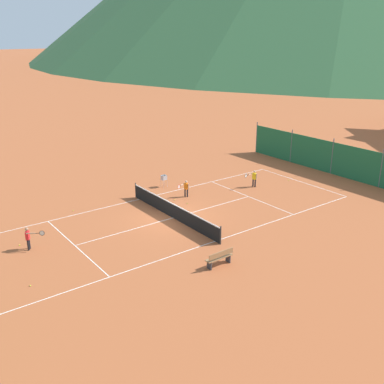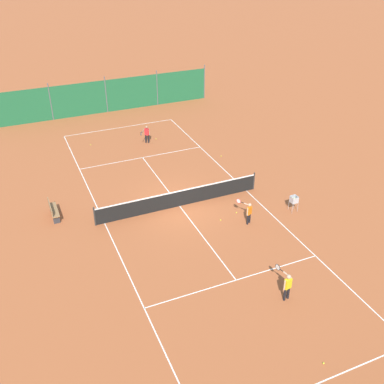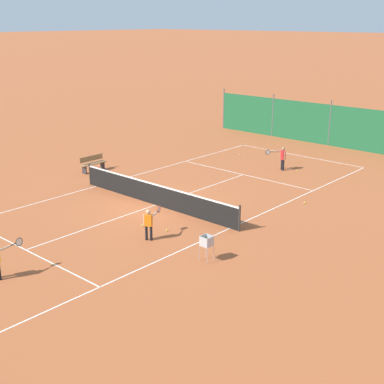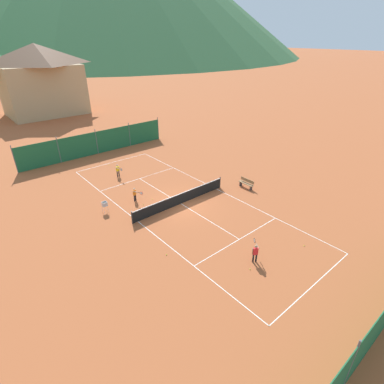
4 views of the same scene
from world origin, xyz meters
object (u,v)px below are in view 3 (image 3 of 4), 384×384
player_far_service (282,157)px  tennis_ball_service_box (167,230)px  ball_hopper (206,243)px  player_far_baseline (149,222)px  tennis_ball_by_net_right (240,154)px  tennis_ball_far_corner (142,225)px  courtside_bench (93,163)px  tennis_ball_alley_left (305,203)px  tennis_net (155,194)px  tennis_ball_near_corner (297,171)px

player_far_service → tennis_ball_service_box: player_far_service is taller
tennis_ball_service_box → ball_hopper: bearing=160.6°
player_far_baseline → tennis_ball_by_net_right: bearing=-67.2°
ball_hopper → tennis_ball_service_box: bearing=-19.4°
player_far_baseline → tennis_ball_far_corner: player_far_baseline is taller
tennis_ball_far_corner → tennis_ball_by_net_right: (4.09, -11.77, 0.00)m
courtside_bench → tennis_ball_alley_left: bearing=-165.2°
player_far_service → tennis_ball_by_net_right: 3.92m
tennis_net → ball_hopper: 6.00m
player_far_service → player_far_baseline: 11.42m
player_far_service → player_far_baseline: size_ratio=1.06×
player_far_baseline → courtside_bench: player_far_baseline is taller
tennis_ball_service_box → tennis_ball_by_net_right: same height
player_far_service → tennis_ball_near_corner: 1.09m
tennis_ball_alley_left → tennis_ball_far_corner: (3.35, 6.62, 0.00)m
player_far_baseline → tennis_ball_far_corner: 1.52m
player_far_service → courtside_bench: (7.34, 6.90, -0.28)m
player_far_service → courtside_bench: player_far_service is taller
courtside_bench → tennis_ball_far_corner: bearing=154.5°
tennis_net → player_far_service: 8.54m
tennis_ball_far_corner → courtside_bench: courtside_bench is taller
tennis_ball_by_net_right → tennis_ball_alley_left: bearing=145.3°
tennis_net → tennis_ball_far_corner: tennis_net is taller
player_far_service → tennis_ball_alley_left: bearing=133.4°
tennis_ball_far_corner → tennis_ball_by_net_right: bearing=-70.9°
tennis_ball_service_box → tennis_ball_alley_left: size_ratio=1.00×
tennis_ball_by_net_right → courtside_bench: 8.88m
tennis_ball_near_corner → tennis_ball_by_net_right: size_ratio=1.00×
tennis_ball_service_box → tennis_ball_near_corner: same height
tennis_net → tennis_ball_alley_left: (-4.75, -4.51, -0.47)m
player_far_service → ball_hopper: size_ratio=1.41×
tennis_ball_service_box → tennis_ball_near_corner: (0.70, -10.62, 0.00)m
tennis_ball_by_net_right → courtside_bench: (3.67, 8.08, 0.42)m
tennis_ball_service_box → tennis_ball_far_corner: same height
tennis_ball_far_corner → tennis_ball_by_net_right: size_ratio=1.00×
tennis_net → tennis_ball_service_box: tennis_net is taller
player_far_service → tennis_ball_alley_left: size_ratio=19.01×
tennis_net → player_far_service: size_ratio=7.32×
tennis_net → tennis_ball_by_net_right: tennis_net is taller
tennis_ball_near_corner → tennis_ball_far_corner: bearing=88.1°
tennis_ball_far_corner → ball_hopper: ball_hopper is taller
tennis_ball_service_box → tennis_net: bearing=-36.5°
player_far_baseline → ball_hopper: player_far_baseline is taller
courtside_bench → tennis_ball_service_box: bearing=158.9°
tennis_ball_by_net_right → courtside_bench: bearing=65.6°
tennis_ball_service_box → tennis_ball_far_corner: bearing=15.1°
player_far_baseline → tennis_ball_near_corner: bearing=-86.1°
tennis_ball_service_box → tennis_ball_alley_left: bearing=-109.8°
tennis_ball_service_box → ball_hopper: 3.06m
tennis_ball_near_corner → player_far_service: bearing=22.4°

